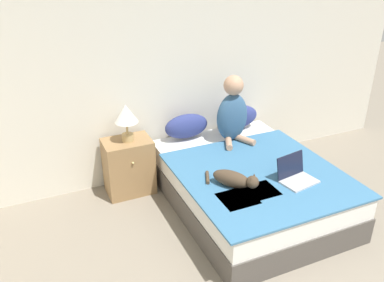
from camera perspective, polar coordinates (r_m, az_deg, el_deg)
The scene contains 9 objects.
wall_back at distance 4.68m, azimuth -0.07°, elevation 10.35°, with size 5.73×0.05×2.55m.
bed at distance 4.31m, azimuth 7.97°, elevation -6.30°, with size 1.54×1.98×0.51m.
pillow_near at distance 4.66m, azimuth -0.78°, elevation 2.10°, with size 0.52×0.21×0.28m.
pillow_far at distance 4.94m, azimuth 6.42°, elevation 3.38°, with size 0.52×0.21×0.28m.
person_sitting at distance 4.55m, azimuth 5.71°, elevation 4.02°, with size 0.38×0.37×0.76m.
cat_tabby at distance 3.77m, azimuth 5.98°, elevation -5.35°, with size 0.38×0.52×0.17m.
laptop_open at distance 3.98m, azimuth 14.41°, elevation -4.76°, with size 0.37×0.33×0.24m.
nightstand at distance 4.55m, azimuth -8.87°, elevation -3.53°, with size 0.52×0.39×0.63m.
table_lamp at distance 4.29m, azimuth -9.23°, elevation 3.47°, with size 0.25×0.25×0.41m.
Camera 1 is at (-1.83, -0.43, 2.54)m, focal length 38.00 mm.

